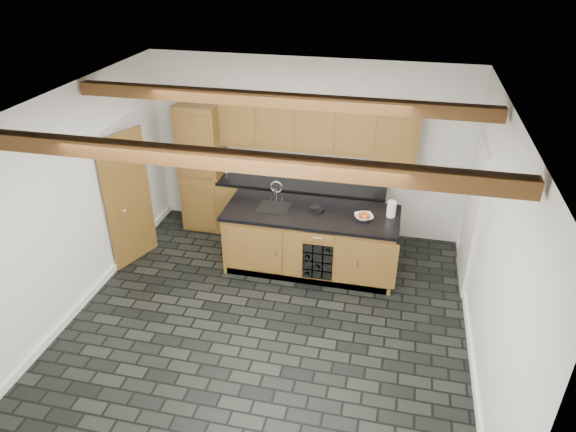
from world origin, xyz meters
name	(u,v)px	position (x,y,z in m)	size (l,w,h in m)	color
ground	(269,319)	(0.00, 0.00, 0.00)	(5.00, 5.00, 0.00)	black
room_shell	(270,195)	(-0.09, 0.53, 1.53)	(5.01, 5.00, 5.00)	white
back_cabinetry	(280,177)	(-0.38, 2.24, 0.98)	(3.65, 0.62, 2.20)	brown
island	(311,240)	(0.31, 1.28, 0.46)	(2.48, 0.96, 0.93)	brown
faucet	(274,204)	(-0.25, 1.33, 0.96)	(0.45, 0.40, 0.34)	black
kitchen_scale	(316,209)	(0.36, 1.34, 0.96)	(0.23, 0.18, 0.06)	black
fruit_bowl	(364,217)	(1.03, 1.25, 0.96)	(0.25, 0.25, 0.06)	white
fruit_cluster	(364,215)	(1.03, 1.25, 0.99)	(0.16, 0.17, 0.07)	red
paper_towel	(391,209)	(1.39, 1.41, 1.04)	(0.12, 0.12, 0.23)	white
mug	(226,170)	(-1.30, 2.31, 0.98)	(0.10, 0.10, 0.09)	white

